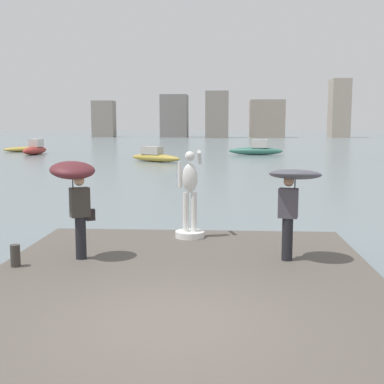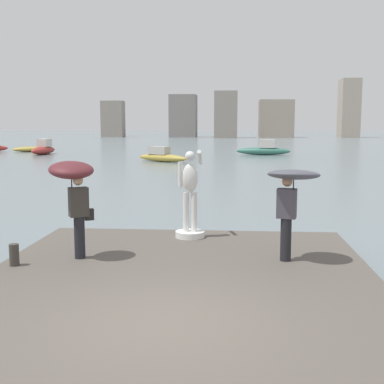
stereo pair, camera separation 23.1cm
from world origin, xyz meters
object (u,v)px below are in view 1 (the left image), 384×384
Objects in this scene: onlooker_left at (75,184)px; boat_leftward at (155,156)px; onlooker_right at (293,188)px; boat_far at (23,149)px; statue_white_figure at (190,203)px; mooring_bollard at (15,256)px; boat_near at (35,149)px; boat_rightward at (256,150)px.

onlooker_left reaches higher than boat_leftward.
onlooker_left is 1.08× the size of onlooker_right.
onlooker_right is (4.40, 0.16, -0.08)m from onlooker_left.
boat_far is (-24.34, 47.10, -1.59)m from onlooker_right.
statue_white_figure is at bearing 137.62° from onlooker_right.
statue_white_figure is at bearing 40.98° from mooring_bollard.
boat_near is at bearing -56.21° from boat_far.
boat_far is 0.90× the size of boat_leftward.
statue_white_figure is 0.48× the size of boat_far.
mooring_bollard is 44.38m from boat_rightward.
onlooker_right is 5.64m from mooring_bollard.
onlooker_right is 0.38× the size of boat_leftward.
statue_white_figure is 3.05m from onlooker_right.
boat_leftward is at bearing -34.57° from boat_near.
boat_leftward is (17.14, -14.39, 0.17)m from boat_far.
boat_leftward is at bearing -132.08° from boat_rightward.
onlooker_left is at bearing -135.29° from statue_white_figure.
onlooker_left is 43.61m from boat_rightward.
onlooker_right is at bearing 2.12° from onlooker_left.
statue_white_figure is 1.12× the size of onlooker_right.
boat_far is (-3.21, 4.79, -0.27)m from boat_near.
boat_rightward is (23.18, 0.64, -0.03)m from boat_near.
boat_rightward is at bearing 87.26° from onlooker_right.
mooring_bollard is 0.08× the size of boat_rightward.
mooring_bollard is at bearing -70.00° from boat_near.
boat_rightward is at bearing 84.06° from statue_white_figure.
mooring_bollard is at bearing -87.00° from boat_leftward.
boat_near is (-21.13, 42.30, -1.32)m from onlooker_right.
boat_leftward reaches higher than boat_far.
statue_white_figure is 50.23m from boat_far.
boat_leftward is at bearing 93.00° from mooring_bollard.
boat_rightward reaches higher than boat_far.
mooring_bollard is at bearing -148.52° from onlooker_left.
boat_near is (-16.73, 42.47, -1.39)m from onlooker_left.
boat_far is at bearing 123.79° from boat_near.
onlooker_left is at bearing -67.13° from boat_far.
mooring_bollard is 0.10× the size of boat_far.
mooring_bollard is (-1.04, -0.63, -1.35)m from onlooker_left.
boat_near is 16.92m from boat_leftward.
boat_near is 1.12× the size of boat_far.
statue_white_figure is at bearing -80.76° from boat_leftward.
onlooker_left is 45.66m from boat_near.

